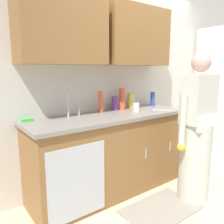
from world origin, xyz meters
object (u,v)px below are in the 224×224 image
Objects in this scene: bottle_water_short at (152,99)px; bottle_soap at (101,102)px; knife_on_counter at (161,110)px; bottle_water_tall at (131,101)px; cup_by_sink at (136,107)px; sponge at (27,120)px; bottle_cleaner_spray at (122,99)px; bottle_dish_liquid at (115,103)px; person_at_sink at (196,139)px; sink at (78,120)px.

bottle_soap is at bearing 177.83° from bottle_water_short.
bottle_water_short reaches higher than knife_on_counter.
bottle_water_tall is 1.96× the size of cup_by_sink.
bottle_water_short reaches higher than sponge.
bottle_water_short is 0.73× the size of bottle_cleaner_spray.
bottle_cleaner_spray reaches higher than bottle_dish_liquid.
bottle_soap is 2.31× the size of sponge.
person_at_sink is 0.93m from bottle_water_short.
person_at_sink reaches higher than bottle_cleaner_spray.
bottle_water_tall is 1.17× the size of bottle_dish_liquid.
bottle_soap reaches higher than cup_by_sink.
person_at_sink is at bearing -30.86° from sponge.
bottle_water_tall is 0.26m from bottle_dish_liquid.
cup_by_sink is at bearing -3.28° from sink.
bottle_dish_liquid is 1.58× the size of sponge.
knife_on_counter is at bearing 85.87° from person_at_sink.
bottle_cleaner_spray reaches higher than bottle_water_tall.
cup_by_sink is (0.78, -0.04, 0.07)m from sink.
bottle_cleaner_spray reaches higher than knife_on_counter.
bottle_dish_liquid is 1.09m from sponge.
bottle_soap is 0.87m from sponge.
sink is at bearing -143.62° from knife_on_counter.
person_at_sink reaches higher than knife_on_counter.
sponge is (-1.35, 0.03, -0.09)m from bottle_water_tall.
bottle_dish_liquid is at bearing 166.35° from bottle_cleaner_spray.
bottle_dish_liquid is at bearing 124.86° from cup_by_sink.
sponge is (-1.72, 0.07, -0.09)m from bottle_water_short.
bottle_cleaner_spray is 1.35× the size of bottle_water_tall.
person_at_sink is 1.16m from bottle_soap.
bottle_soap is at bearing 127.35° from person_at_sink.
bottle_water_short is at bearing -7.21° from bottle_water_tall.
bottle_soap is (0.40, 0.17, 0.14)m from sink.
bottle_water_tall is at bearing 1.67° from bottle_soap.
person_at_sink is 1.00m from bottle_cleaner_spray.
bottle_soap is 2.45× the size of cup_by_sink.
bottle_dish_liquid is at bearing 179.84° from bottle_water_tall.
sink is at bearing -168.57° from bottle_water_tall.
sponge is at bearing 178.57° from bottle_dish_liquid.
bottle_soap reaches higher than bottle_dish_liquid.
person_at_sink reaches higher than bottle_soap.
bottle_cleaner_spray is 1.20m from sponge.
sponge is at bearing -148.61° from knife_on_counter.
knife_on_counter is (0.48, -0.34, -0.08)m from bottle_dish_liquid.
sink is 4.55× the size of sponge.
bottle_soap is 0.85m from bottle_water_short.
sink reaches higher than bottle_soap.
person_at_sink is 0.78m from cup_by_sink.
sink is 1.83× the size of bottle_cleaner_spray.
sink is at bearing 176.72° from cup_by_sink.
bottle_cleaner_spray is 0.51m from knife_on_counter.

